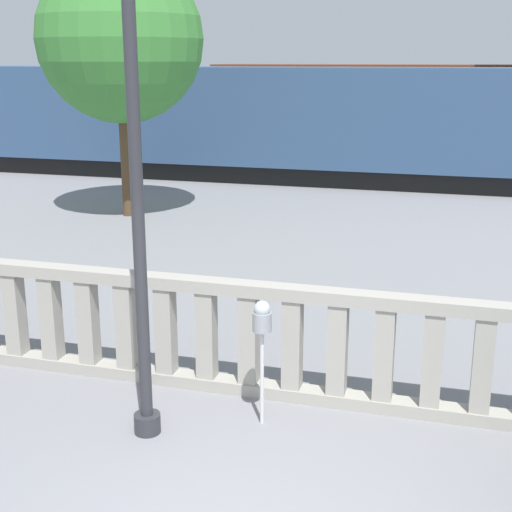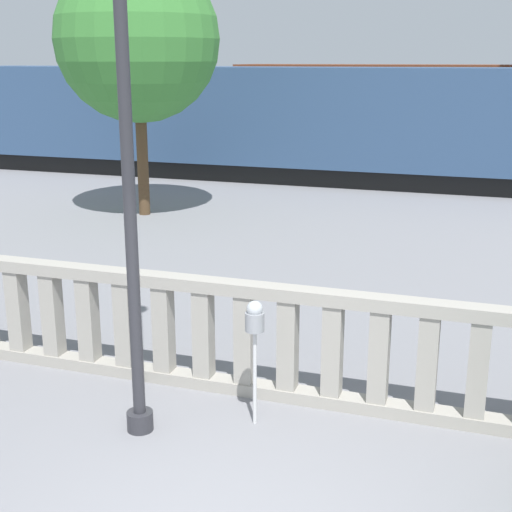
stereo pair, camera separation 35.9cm
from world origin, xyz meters
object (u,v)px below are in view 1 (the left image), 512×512
(train_near, at_px, (340,123))
(tree_left, at_px, (120,39))
(parking_meter, at_px, (262,324))
(lamppost, at_px, (130,42))

(train_near, xyz_separation_m, tree_left, (-4.06, -6.04, 2.27))
(parking_meter, bearing_deg, train_near, 96.61)
(lamppost, xyz_separation_m, parking_meter, (1.06, 0.50, -2.68))
(train_near, bearing_deg, tree_left, -123.92)
(lamppost, bearing_deg, tree_left, 116.79)
(lamppost, relative_size, tree_left, 1.15)
(train_near, bearing_deg, lamppost, -87.50)
(lamppost, bearing_deg, train_near, 92.50)
(lamppost, xyz_separation_m, tree_left, (-4.73, 9.37, 0.28))
(train_near, distance_m, tree_left, 7.62)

